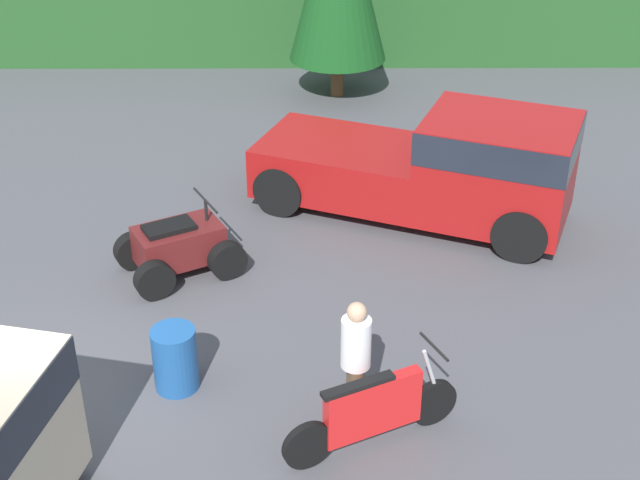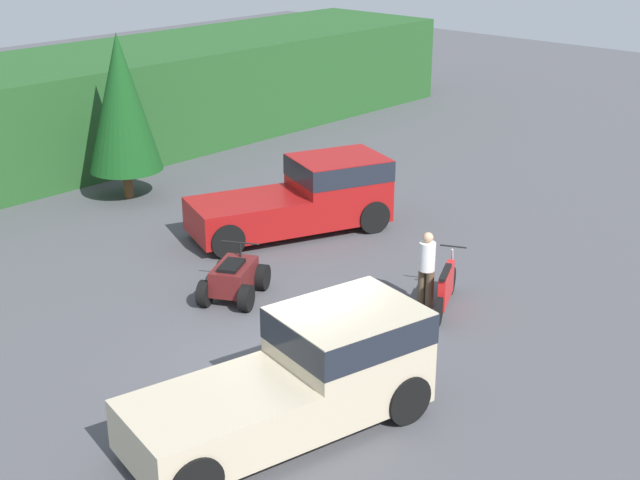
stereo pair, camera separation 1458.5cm
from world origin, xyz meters
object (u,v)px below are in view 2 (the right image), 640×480
Objects in this scene: dirt_bike at (446,288)px; quad_atv at (234,279)px; pickup_truck_second at (307,373)px; pickup_truck_red at (309,194)px; steel_barrel at (334,312)px; rider_person at (427,267)px.

dirt_bike reaches higher than quad_atv.
pickup_truck_red is at bearing 55.72° from pickup_truck_second.
pickup_truck_second is at bearing -145.45° from steel_barrel.
steel_barrel is at bearing 130.55° from dirt_bike.
steel_barrel is (-4.00, -4.54, -0.60)m from pickup_truck_red.
dirt_bike is (5.47, 0.97, -0.54)m from pickup_truck_second.
pickup_truck_red is 2.67× the size of quad_atv.
pickup_truck_red is at bearing 49.12° from dirt_bike.
pickup_truck_second reaches higher than quad_atv.
pickup_truck_red is 6.08m from steel_barrel.
pickup_truck_red is 1.02× the size of pickup_truck_second.
dirt_bike is 2.43× the size of steel_barrel.
rider_person is (-1.71, -5.22, -0.08)m from pickup_truck_red.
steel_barrel is at bearing 46.92° from pickup_truck_second.
quad_atv is (-2.80, 3.88, -0.04)m from dirt_bike.
pickup_truck_second is 2.61× the size of quad_atv.
rider_person reaches higher than quad_atv.
pickup_truck_second is at bearing -171.91° from rider_person.
steel_barrel is (-2.49, 1.09, -0.06)m from dirt_bike.
quad_atv is 1.22× the size of rider_person.
steel_barrel is at bearing -109.47° from pickup_truck_red.
pickup_truck_second is at bearing -147.34° from quad_atv.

